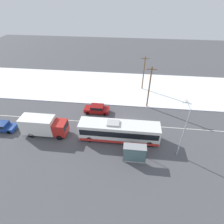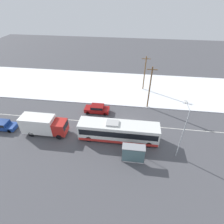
{
  "view_description": "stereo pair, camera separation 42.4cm",
  "coord_description": "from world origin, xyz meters",
  "px_view_note": "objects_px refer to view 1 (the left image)",
  "views": [
    {
      "loc": [
        -0.25,
        -22.83,
        19.18
      ],
      "look_at": [
        -2.98,
        1.38,
        1.4
      ],
      "focal_mm": 28.0,
      "sensor_mm": 36.0,
      "label": 1
    },
    {
      "loc": [
        0.17,
        -22.78,
        19.18
      ],
      "look_at": [
        -2.98,
        1.38,
        1.4
      ],
      "focal_mm": 28.0,
      "sensor_mm": 36.0,
      "label": 2
    }
  ],
  "objects_px": {
    "city_bus": "(119,131)",
    "utility_pole_snowlot": "(144,73)",
    "sedan_car": "(97,109)",
    "streetlamp": "(184,126)",
    "box_truck": "(43,125)",
    "parked_car_near_truck": "(1,126)",
    "utility_pole_roadside": "(149,87)",
    "pedestrian_at_stop": "(129,148)",
    "bus_shelter": "(135,152)"
  },
  "relations": [
    {
      "from": "city_bus",
      "to": "utility_pole_snowlot",
      "type": "xyz_separation_m",
      "value": [
        3.94,
        16.39,
        2.41
      ]
    },
    {
      "from": "sedan_car",
      "to": "utility_pole_snowlot",
      "type": "height_order",
      "value": "utility_pole_snowlot"
    },
    {
      "from": "city_bus",
      "to": "utility_pole_roadside",
      "type": "height_order",
      "value": "utility_pole_roadside"
    },
    {
      "from": "box_truck",
      "to": "parked_car_near_truck",
      "type": "xyz_separation_m",
      "value": [
        -7.45,
        0.14,
        -0.95
      ]
    },
    {
      "from": "box_truck",
      "to": "bus_shelter",
      "type": "relative_size",
      "value": 2.32
    },
    {
      "from": "utility_pole_roadside",
      "to": "utility_pole_snowlot",
      "type": "relative_size",
      "value": 1.08
    },
    {
      "from": "parked_car_near_truck",
      "to": "utility_pole_snowlot",
      "type": "xyz_separation_m",
      "value": [
        23.02,
        16.47,
        3.17
      ]
    },
    {
      "from": "sedan_car",
      "to": "parked_car_near_truck",
      "type": "bearing_deg",
      "value": 23.98
    },
    {
      "from": "parked_car_near_truck",
      "to": "city_bus",
      "type": "bearing_deg",
      "value": 0.22
    },
    {
      "from": "city_bus",
      "to": "bus_shelter",
      "type": "relative_size",
      "value": 3.95
    },
    {
      "from": "city_bus",
      "to": "bus_shelter",
      "type": "height_order",
      "value": "city_bus"
    },
    {
      "from": "sedan_car",
      "to": "streetlamp",
      "type": "relative_size",
      "value": 0.58
    },
    {
      "from": "bus_shelter",
      "to": "streetlamp",
      "type": "height_order",
      "value": "streetlamp"
    },
    {
      "from": "city_bus",
      "to": "sedan_car",
      "type": "distance_m",
      "value": 7.88
    },
    {
      "from": "bus_shelter",
      "to": "parked_car_near_truck",
      "type": "bearing_deg",
      "value": 169.93
    },
    {
      "from": "bus_shelter",
      "to": "streetlamp",
      "type": "bearing_deg",
      "value": 19.14
    },
    {
      "from": "sedan_car",
      "to": "pedestrian_at_stop",
      "type": "relative_size",
      "value": 2.63
    },
    {
      "from": "box_truck",
      "to": "parked_car_near_truck",
      "type": "relative_size",
      "value": 1.47
    },
    {
      "from": "sedan_car",
      "to": "parked_car_near_truck",
      "type": "relative_size",
      "value": 0.95
    },
    {
      "from": "bus_shelter",
      "to": "utility_pole_roadside",
      "type": "xyz_separation_m",
      "value": [
        2.33,
        13.22,
        2.58
      ]
    },
    {
      "from": "streetlamp",
      "to": "utility_pole_snowlot",
      "type": "bearing_deg",
      "value": 103.31
    },
    {
      "from": "city_bus",
      "to": "streetlamp",
      "type": "xyz_separation_m",
      "value": [
        8.25,
        -1.83,
        3.32
      ]
    },
    {
      "from": "streetlamp",
      "to": "utility_pole_snowlot",
      "type": "distance_m",
      "value": 18.75
    },
    {
      "from": "city_bus",
      "to": "bus_shelter",
      "type": "xyz_separation_m",
      "value": [
        2.34,
        -3.88,
        0.14
      ]
    },
    {
      "from": "pedestrian_at_stop",
      "to": "bus_shelter",
      "type": "bearing_deg",
      "value": -56.9
    },
    {
      "from": "utility_pole_roadside",
      "to": "utility_pole_snowlot",
      "type": "height_order",
      "value": "utility_pole_roadside"
    },
    {
      "from": "box_truck",
      "to": "utility_pole_snowlot",
      "type": "distance_m",
      "value": 22.88
    },
    {
      "from": "sedan_car",
      "to": "bus_shelter",
      "type": "bearing_deg",
      "value": 123.87
    },
    {
      "from": "utility_pole_roadside",
      "to": "box_truck",
      "type": "bearing_deg",
      "value": -149.67
    },
    {
      "from": "sedan_car",
      "to": "parked_car_near_truck",
      "type": "distance_m",
      "value": 15.91
    },
    {
      "from": "city_bus",
      "to": "parked_car_near_truck",
      "type": "bearing_deg",
      "value": -179.78
    },
    {
      "from": "utility_pole_roadside",
      "to": "streetlamp",
      "type": "bearing_deg",
      "value": -72.27
    },
    {
      "from": "city_bus",
      "to": "box_truck",
      "type": "bearing_deg",
      "value": -178.95
    },
    {
      "from": "streetlamp",
      "to": "utility_pole_roadside",
      "type": "xyz_separation_m",
      "value": [
        -3.57,
        11.17,
        -0.6
      ]
    },
    {
      "from": "city_bus",
      "to": "box_truck",
      "type": "xyz_separation_m",
      "value": [
        -11.64,
        -0.21,
        0.19
      ]
    },
    {
      "from": "box_truck",
      "to": "streetlamp",
      "type": "xyz_separation_m",
      "value": [
        19.89,
        -1.62,
        3.13
      ]
    },
    {
      "from": "city_bus",
      "to": "parked_car_near_truck",
      "type": "height_order",
      "value": "city_bus"
    },
    {
      "from": "parked_car_near_truck",
      "to": "streetlamp",
      "type": "xyz_separation_m",
      "value": [
        27.33,
        -1.76,
        4.08
      ]
    },
    {
      "from": "box_truck",
      "to": "utility_pole_roadside",
      "type": "bearing_deg",
      "value": 30.33
    },
    {
      "from": "pedestrian_at_stop",
      "to": "utility_pole_roadside",
      "type": "relative_size",
      "value": 0.21
    },
    {
      "from": "box_truck",
      "to": "sedan_car",
      "type": "relative_size",
      "value": 1.55
    },
    {
      "from": "box_truck",
      "to": "streetlamp",
      "type": "height_order",
      "value": "streetlamp"
    },
    {
      "from": "city_bus",
      "to": "sedan_car",
      "type": "height_order",
      "value": "city_bus"
    },
    {
      "from": "parked_car_near_truck",
      "to": "pedestrian_at_stop",
      "type": "xyz_separation_m",
      "value": [
        20.69,
        -2.67,
        0.27
      ]
    },
    {
      "from": "utility_pole_snowlot",
      "to": "pedestrian_at_stop",
      "type": "bearing_deg",
      "value": -96.95
    },
    {
      "from": "utility_pole_snowlot",
      "to": "city_bus",
      "type": "bearing_deg",
      "value": -103.5
    },
    {
      "from": "bus_shelter",
      "to": "utility_pole_snowlot",
      "type": "bearing_deg",
      "value": 85.51
    },
    {
      "from": "city_bus",
      "to": "utility_pole_snowlot",
      "type": "relative_size",
      "value": 1.58
    },
    {
      "from": "parked_car_near_truck",
      "to": "bus_shelter",
      "type": "distance_m",
      "value": 21.78
    },
    {
      "from": "sedan_car",
      "to": "city_bus",
      "type": "bearing_deg",
      "value": 125.44
    }
  ]
}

